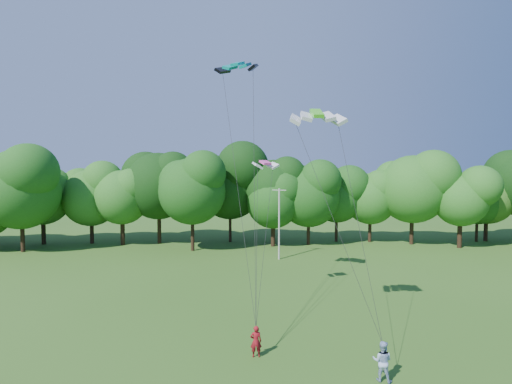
{
  "coord_description": "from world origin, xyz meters",
  "views": [
    {
      "loc": [
        -2.54,
        -15.3,
        10.04
      ],
      "look_at": [
        -0.88,
        13.0,
        8.36
      ],
      "focal_mm": 28.0,
      "sensor_mm": 36.0,
      "label": 1
    }
  ],
  "objects": [
    {
      "name": "kite_teal",
      "position": [
        -2.14,
        14.48,
        17.71
      ],
      "size": [
        3.33,
        2.47,
        0.62
      ],
      "rotation": [
        0.0,
        0.0,
        -0.42
      ],
      "color": "#04827E",
      "rests_on": "ground"
    },
    {
      "name": "kite_pink",
      "position": [
        -0.14,
        13.93,
        10.47
      ],
      "size": [
        2.07,
        1.53,
        0.37
      ],
      "rotation": [
        0.0,
        0.0,
        0.37
      ],
      "color": "#F343AC",
      "rests_on": "ground"
    },
    {
      "name": "tree_back_east",
      "position": [
        32.42,
        37.46,
        7.09
      ],
      "size": [
        7.81,
        7.81,
        11.36
      ],
      "color": "#311C13",
      "rests_on": "ground"
    },
    {
      "name": "kite_flyer_right",
      "position": [
        4.5,
        2.64,
        0.95
      ],
      "size": [
        1.15,
        1.05,
        1.91
      ],
      "primitive_type": "imported",
      "rotation": [
        0.0,
        0.0,
        2.69
      ],
      "color": "#A1B7E0",
      "rests_on": "ground"
    },
    {
      "name": "tree_back_center",
      "position": [
        2.79,
        36.67,
        7.92
      ],
      "size": [
        8.72,
        8.72,
        12.68
      ],
      "color": "#2E2312",
      "rests_on": "ground"
    },
    {
      "name": "kite_flyer_left",
      "position": [
        -1.33,
        5.37,
        0.85
      ],
      "size": [
        0.63,
        0.42,
        1.69
      ],
      "primitive_type": "imported",
      "rotation": [
        0.0,
        0.0,
        3.17
      ],
      "color": "maroon",
      "rests_on": "ground"
    },
    {
      "name": "utility_pole",
      "position": [
        2.56,
        28.06,
        4.05
      ],
      "size": [
        1.46,
        0.73,
        7.87
      ],
      "rotation": [
        0.0,
        0.0,
        -0.43
      ],
      "color": "#ACABA3",
      "rests_on": "ground"
    },
    {
      "name": "kite_green",
      "position": [
        2.29,
        7.45,
        13.19
      ],
      "size": [
        3.08,
        1.38,
        0.7
      ],
      "rotation": [
        0.0,
        0.0,
        -0.01
      ],
      "color": "#46C81E",
      "rests_on": "ground"
    },
    {
      "name": "tree_back_west",
      "position": [
        -27.8,
        33.8,
        8.94
      ],
      "size": [
        9.84,
        9.84,
        14.32
      ],
      "color": "#372516",
      "rests_on": "ground"
    }
  ]
}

